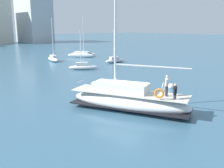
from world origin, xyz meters
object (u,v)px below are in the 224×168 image
object	(u,v)px
moored_catamaran	(82,54)
moored_cutter_left	(115,60)
moored_sloop_near	(53,58)
moored_cutter_right	(83,66)
main_sailboat	(128,99)
mooring_buoy	(171,86)

from	to	relation	value
moored_catamaran	moored_cutter_left	xyz separation A→B (m)	(-1.01, -11.83, -0.17)
moored_sloop_near	moored_cutter_left	distance (m)	11.95
moored_sloop_near	moored_cutter_right	world-z (taller)	moored_sloop_near
main_sailboat	moored_cutter_left	size ratio (longest dim) A/B	2.17
moored_catamaran	moored_cutter_right	xyz separation A→B (m)	(-9.96, -14.34, -0.17)
moored_catamaran	moored_cutter_left	size ratio (longest dim) A/B	1.44
moored_sloop_near	moored_cutter_left	bearing A→B (deg)	-51.07
main_sailboat	mooring_buoy	size ratio (longest dim) A/B	14.16
moored_sloop_near	mooring_buoy	bearing A→B (deg)	-93.14
moored_sloop_near	moored_cutter_right	size ratio (longest dim) A/B	1.34
moored_catamaran	moored_cutter_right	bearing A→B (deg)	-124.79
moored_catamaran	moored_cutter_right	size ratio (longest dim) A/B	1.44
moored_cutter_left	moored_cutter_right	distance (m)	9.30
moored_sloop_near	moored_cutter_left	xyz separation A→B (m)	(7.51, -9.29, -0.07)
main_sailboat	moored_catamaran	xyz separation A→B (m)	(18.90, 32.82, -0.26)
main_sailboat	moored_cutter_right	bearing A→B (deg)	64.18
mooring_buoy	moored_cutter_left	bearing A→B (deg)	64.21
moored_sloop_near	moored_cutter_left	size ratio (longest dim) A/B	1.33
mooring_buoy	main_sailboat	bearing A→B (deg)	-165.66
moored_cutter_right	moored_sloop_near	bearing A→B (deg)	83.00
main_sailboat	moored_cutter_right	size ratio (longest dim) A/B	2.18
moored_catamaran	main_sailboat	bearing A→B (deg)	-119.94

